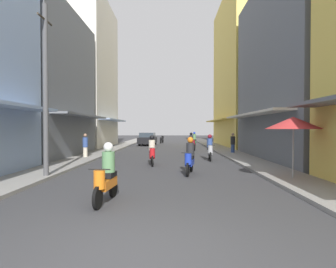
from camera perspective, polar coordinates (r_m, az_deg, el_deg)
The scene contains 19 objects.
ground_plane at distance 24.77m, azimuth -0.45°, elevation -3.37°, with size 107.18×107.18×0.00m, color #38383A.
sidewalk_left at distance 25.38m, azimuth -11.91°, elevation -3.15°, with size 1.87×56.72×0.12m, color gray.
sidewalk_right at distance 25.17m, azimuth 11.10°, elevation -3.18°, with size 1.87×56.72×0.12m, color gray.
building_left_mid at distance 21.74m, azimuth -25.44°, elevation 8.85°, with size 7.05×9.54×9.82m.
building_left_far at distance 31.44m, azimuth -17.14°, elevation 11.10°, with size 7.05×9.66×14.83m.
building_right_mid at distance 19.96m, azimuth 26.30°, elevation 11.43°, with size 7.05×11.75×11.12m.
building_right_far at distance 32.53m, azimuth 16.13°, elevation 11.69°, with size 7.05×13.01×15.87m.
motorbike_red at distance 15.20m, azimuth -3.20°, elevation -3.56°, with size 0.55×1.81×1.58m.
motorbike_maroon at distance 25.45m, azimuth 4.75°, elevation -1.66°, with size 0.65×1.78×1.58m.
motorbike_black at distance 37.34m, azimuth -1.23°, elevation -1.07°, with size 0.60×1.80×0.96m.
motorbike_orange at distance 7.75m, azimuth -12.18°, elevation -8.15°, with size 0.55×1.81×1.58m.
motorbike_green at distance 30.76m, azimuth 5.22°, elevation -1.18°, with size 0.55×1.81×1.58m.
motorbike_silver at distance 17.64m, azimuth 8.34°, elevation -2.92°, with size 0.55×1.81×1.58m.
motorbike_blue at distance 12.23m, azimuth 4.36°, elevation -4.71°, with size 0.61×1.79×1.58m.
parked_car at distance 32.77m, azimuth -4.09°, elevation -0.97°, with size 1.97×4.19×1.45m.
pedestrian_foreground at distance 19.15m, azimuth -16.17°, elevation -2.33°, with size 0.34×0.34×1.61m.
pedestrian_far at distance 22.18m, azimuth 12.79°, elevation -1.88°, with size 0.34×0.34×1.59m.
vendor_umbrella at distance 11.42m, azimuth 23.68°, elevation 2.03°, with size 2.01×2.01×2.38m.
utility_pole at distance 12.12m, azimuth -23.22°, elevation 8.11°, with size 0.20×1.20×6.73m.
Camera 1 is at (0.53, -4.33, 1.95)m, focal length 30.59 mm.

